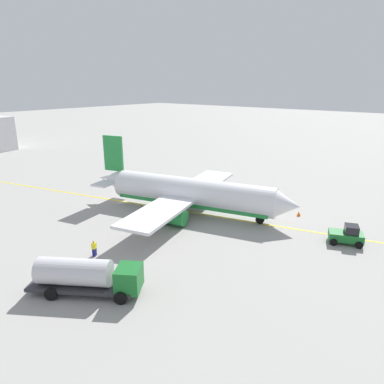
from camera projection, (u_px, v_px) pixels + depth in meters
The scene contains 7 objects.
ground_plane at pixel (192, 213), 48.93m from camera, with size 400.00×400.00×0.00m, color #9E9B96.
airplane at pixel (189, 193), 48.29m from camera, with size 29.90×27.76×9.92m.
fuel_tanker at pixel (86, 275), 29.71m from camera, with size 9.41×7.37×3.15m.
pushback_tug at pixel (347, 235), 39.29m from camera, with size 4.09×3.42×2.20m.
refueling_worker at pixel (94, 249), 36.50m from camera, with size 0.58×0.63×1.71m.
safety_cone_nose at pixel (299, 214), 47.61m from camera, with size 0.55×0.55×0.61m, color #F2590F.
taxi_line_marking at pixel (192, 213), 48.93m from camera, with size 78.00×0.30×0.01m, color yellow.
Camera 1 is at (28.89, -35.64, 17.26)m, focal length 32.94 mm.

